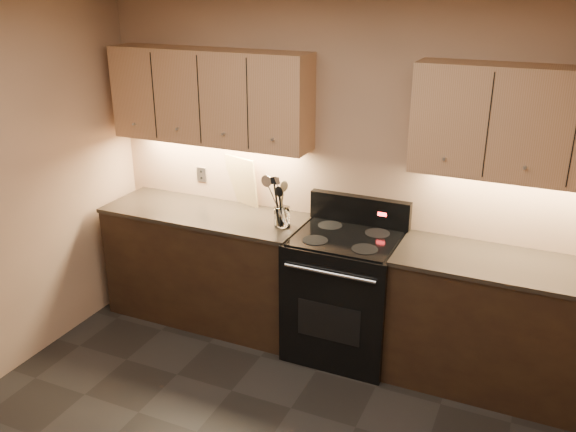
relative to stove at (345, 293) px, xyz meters
The scene contains 14 objects.
wall_back 0.88m from the stove, 104.10° to the left, with size 4.00×0.04×2.60m, color tan.
counter_left 1.18m from the stove, behind, with size 1.62×0.62×0.93m.
counter_right 1.10m from the stove, ahead, with size 1.46×0.62×0.93m.
stove is the anchor object (origin of this frame).
upper_cab_left 1.78m from the stove, behind, with size 1.60×0.30×0.70m, color tan.
upper_cab_right 1.73m from the stove, ahead, with size 1.44×0.30×0.70m, color tan.
outlet_plate 1.55m from the stove, 167.24° to the left, with size 0.09×0.01×0.12m, color #B2B5BA.
utensil_crock 0.72m from the stove, behind, with size 0.15×0.15×0.15m.
cutting_board 1.22m from the stove, 163.81° to the left, with size 0.31×0.02×0.40m, color tan.
wooden_spoon 0.82m from the stove, behind, with size 0.06×0.06×0.32m, color tan, non-canonical shape.
black_spoon 0.80m from the stove, behind, with size 0.06×0.06×0.30m, color black, non-canonical shape.
black_turner 0.82m from the stove, behind, with size 0.08×0.08×0.37m, color black, non-canonical shape.
steel_spatula 0.80m from the stove, behind, with size 0.08×0.08×0.37m, color silver, non-canonical shape.
steel_skimmer 0.80m from the stove, behind, with size 0.09×0.09×0.37m, color silver, non-canonical shape.
Camera 1 is at (1.32, -2.09, 2.63)m, focal length 38.00 mm.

